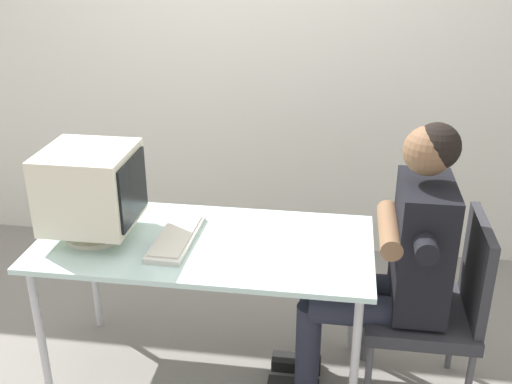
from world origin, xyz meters
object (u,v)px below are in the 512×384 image
Objects in this scene: desk at (205,252)px; crt_monitor at (91,188)px; office_chair at (436,302)px; person_seated at (393,257)px; keyboard at (176,237)px.

crt_monitor reaches higher than desk.
person_seated is at bearing 180.00° from office_chair.
person_seated reaches higher than office_chair.
desk is 3.61× the size of crt_monitor.
crt_monitor is (-0.49, -0.03, 0.29)m from desk.
desk is at bearing 7.61° from keyboard.
office_chair is at bearing 1.16° from keyboard.
desk is 1.04m from office_chair.
person_seated is (-0.20, 0.00, 0.21)m from office_chair.
person_seated reaches higher than keyboard.
desk is 1.64× the size of office_chair.
crt_monitor reaches higher than office_chair.
person_seated reaches higher than crt_monitor.
office_chair is (1.51, 0.03, -0.46)m from crt_monitor.
crt_monitor is 0.31× the size of person_seated.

